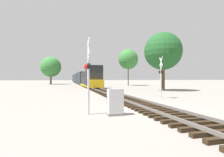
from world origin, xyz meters
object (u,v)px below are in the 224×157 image
at_px(relay_cabinet, 115,102).
at_px(tree_deep_background, 51,67).
at_px(crossing_signal_far, 161,74).
at_px(tree_mid_background, 128,59).
at_px(crossing_signal_near, 88,70).
at_px(tree_far_right, 163,51).
at_px(freight_train, 80,78).

relative_size(relay_cabinet, tree_deep_background, 0.15).
height_order(crossing_signal_far, tree_mid_background, tree_mid_background).
xyz_separation_m(crossing_signal_near, tree_far_right, (14.06, 15.67, 3.96)).
height_order(crossing_signal_near, tree_deep_background, tree_deep_background).
relative_size(freight_train, relay_cabinet, 54.05).
height_order(tree_far_right, tree_mid_background, tree_mid_background).
xyz_separation_m(crossing_signal_near, crossing_signal_far, (7.97, 5.93, -0.00)).
bearing_deg(tree_deep_background, crossing_signal_far, -73.42).
bearing_deg(crossing_signal_near, freight_train, 179.46).
distance_m(crossing_signal_far, tree_deep_background, 49.02).
bearing_deg(crossing_signal_far, crossing_signal_near, 139.80).
bearing_deg(tree_mid_background, freight_train, 118.00).
xyz_separation_m(crossing_signal_far, tree_mid_background, (7.90, 30.79, 4.96)).
bearing_deg(freight_train, tree_mid_background, -62.00).
xyz_separation_m(tree_far_right, tree_deep_background, (-20.04, 37.13, -0.46)).
relative_size(crossing_signal_near, relay_cabinet, 2.93).
relative_size(crossing_signal_near, tree_mid_background, 0.40).
height_order(freight_train, crossing_signal_near, freight_train).
distance_m(tree_far_right, tree_deep_background, 42.20).
xyz_separation_m(tree_mid_background, tree_deep_background, (-21.85, 16.07, -1.46)).
bearing_deg(tree_mid_background, crossing_signal_near, -113.36).
distance_m(relay_cabinet, tree_deep_background, 54.08).
bearing_deg(relay_cabinet, freight_train, 87.39).
bearing_deg(crossing_signal_near, tree_far_right, 141.54).
xyz_separation_m(crossing_signal_far, tree_far_right, (6.09, 9.73, 3.96)).
relative_size(freight_train, tree_mid_background, 7.45).
bearing_deg(crossing_signal_near, crossing_signal_far, 130.13).
relative_size(crossing_signal_near, tree_far_right, 0.44).
relative_size(crossing_signal_far, tree_deep_background, 0.44).
bearing_deg(freight_train, crossing_signal_far, -85.82).
distance_m(crossing_signal_far, relay_cabinet, 9.38).
height_order(freight_train, relay_cabinet, freight_train).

